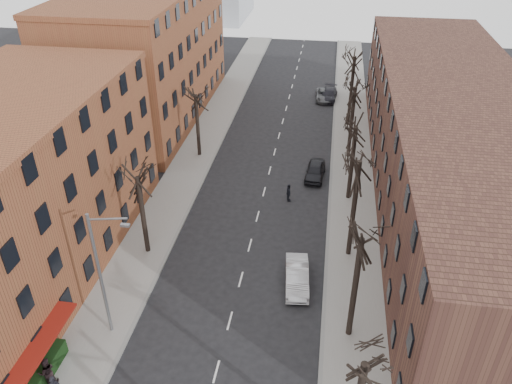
% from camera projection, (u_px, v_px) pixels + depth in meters
% --- Properties ---
extents(sidewalk_left, '(4.00, 90.00, 0.15)m').
position_uv_depth(sidewalk_left, '(198.00, 150.00, 52.60)').
color(sidewalk_left, gray).
rests_on(sidewalk_left, ground).
extents(sidewalk_right, '(4.00, 90.00, 0.15)m').
position_uv_depth(sidewalk_right, '(352.00, 161.00, 50.53)').
color(sidewalk_right, gray).
rests_on(sidewalk_right, ground).
extents(building_left_near, '(12.00, 26.00, 12.00)m').
position_uv_depth(building_left_near, '(4.00, 198.00, 33.74)').
color(building_left_near, brown).
rests_on(building_left_near, ground).
extents(building_left_far, '(12.00, 28.00, 14.00)m').
position_uv_depth(building_left_far, '(147.00, 57.00, 57.50)').
color(building_left_far, brown).
rests_on(building_left_far, ground).
extents(building_right, '(12.00, 50.00, 10.00)m').
position_uv_depth(building_right, '(453.00, 145.00, 42.69)').
color(building_right, '#523226').
rests_on(building_right, ground).
extents(awning_left, '(1.20, 7.00, 0.15)m').
position_uv_depth(awning_left, '(48.00, 379.00, 28.52)').
color(awning_left, maroon).
rests_on(awning_left, ground).
extents(tree_right_b, '(5.20, 5.20, 10.80)m').
position_uv_depth(tree_right_b, '(348.00, 335.00, 31.35)').
color(tree_right_b, black).
rests_on(tree_right_b, ground).
extents(tree_right_c, '(5.20, 5.20, 11.60)m').
position_uv_depth(tree_right_c, '(348.00, 255.00, 38.05)').
color(tree_right_c, black).
rests_on(tree_right_c, ground).
extents(tree_right_d, '(5.20, 5.20, 10.00)m').
position_uv_depth(tree_right_d, '(348.00, 199.00, 44.75)').
color(tree_right_d, black).
rests_on(tree_right_d, ground).
extents(tree_right_e, '(5.20, 5.20, 10.80)m').
position_uv_depth(tree_right_e, '(348.00, 157.00, 51.45)').
color(tree_right_e, black).
rests_on(tree_right_e, ground).
extents(tree_right_f, '(5.20, 5.20, 11.60)m').
position_uv_depth(tree_right_f, '(348.00, 125.00, 58.16)').
color(tree_right_f, black).
rests_on(tree_right_f, ground).
extents(tree_left_a, '(5.20, 5.20, 9.50)m').
position_uv_depth(tree_left_a, '(148.00, 252.00, 38.34)').
color(tree_left_a, black).
rests_on(tree_left_a, ground).
extents(tree_left_b, '(5.20, 5.20, 9.50)m').
position_uv_depth(tree_left_b, '(200.00, 156.00, 51.75)').
color(tree_left_b, black).
rests_on(tree_left_b, ground).
extents(streetlight, '(2.45, 0.22, 9.03)m').
position_uv_depth(streetlight, '(102.00, 271.00, 28.91)').
color(streetlight, slate).
rests_on(streetlight, ground).
extents(silver_sedan, '(2.04, 4.66, 1.49)m').
position_uv_depth(silver_sedan, '(297.00, 276.00, 34.84)').
color(silver_sedan, '#B9BAC0').
rests_on(silver_sedan, ground).
extents(parked_car_near, '(2.00, 4.34, 1.44)m').
position_uv_depth(parked_car_near, '(315.00, 171.00, 47.56)').
color(parked_car_near, black).
rests_on(parked_car_near, ground).
extents(parked_car_mid, '(2.31, 4.83, 1.36)m').
position_uv_depth(parked_car_mid, '(329.00, 95.00, 64.65)').
color(parked_car_mid, black).
rests_on(parked_car_mid, ground).
extents(parked_car_far, '(2.37, 4.62, 1.25)m').
position_uv_depth(parked_car_far, '(324.00, 95.00, 64.60)').
color(parked_car_far, '#53565A').
rests_on(parked_car_far, ground).
extents(pedestrian_b, '(1.18, 1.14, 1.92)m').
position_uv_depth(pedestrian_b, '(47.00, 372.00, 27.65)').
color(pedestrian_b, black).
rests_on(pedestrian_b, sidewalk_left).
extents(pedestrian_crossing, '(0.72, 1.07, 1.68)m').
position_uv_depth(pedestrian_crossing, '(289.00, 193.00, 43.99)').
color(pedestrian_crossing, black).
rests_on(pedestrian_crossing, ground).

